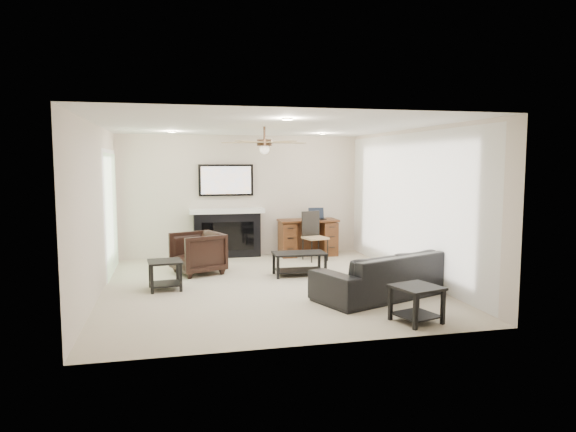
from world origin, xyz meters
The scene contains 10 objects.
room_shell centered at (0.19, 0.08, 1.68)m, with size 5.50×5.54×2.52m.
sofa centered at (1.59, -1.02, 0.32)m, with size 2.21×0.86×0.64m, color black.
armchair centered at (-1.01, 1.13, 0.37)m, with size 0.78×0.80×0.73m, color black.
coffee_table centered at (0.69, 0.58, 0.20)m, with size 0.90×0.50×0.40m, color black.
end_table_near centered at (1.44, -2.27, 0.23)m, with size 0.52×0.52×0.45m, color black.
end_table_left centered at (-1.56, 0.08, 0.23)m, with size 0.50×0.50×0.45m, color black.
fireplace_unit centered at (-0.33, 2.58, 0.95)m, with size 1.52×0.34×1.91m, color black.
desk centered at (1.33, 2.38, 0.38)m, with size 1.22×0.56×0.76m, color #3E200F.
desk_chair centered at (1.33, 1.83, 0.48)m, with size 0.42×0.44×0.97m, color black.
laptop centered at (1.53, 2.36, 0.88)m, with size 0.33×0.24×0.23m, color black.
Camera 1 is at (-1.47, -7.86, 1.95)m, focal length 32.00 mm.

